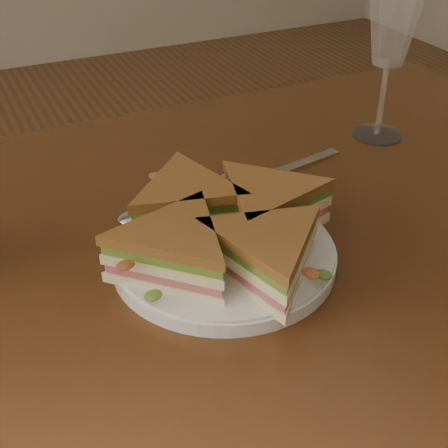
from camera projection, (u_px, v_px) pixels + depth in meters
name	position (u px, v px, depth m)	size (l,w,h in m)	color
table	(242.00, 293.00, 0.81)	(1.20, 0.80, 0.75)	#351B0C
plate	(224.00, 255.00, 0.70)	(0.25, 0.25, 0.02)	white
sandwich_wedges	(224.00, 228.00, 0.68)	(0.32, 0.32, 0.06)	#FFF3BC
crisps_mound	(224.00, 231.00, 0.68)	(0.09, 0.09, 0.05)	#C76F19
spoon	(151.00, 211.00, 0.79)	(0.18, 0.07, 0.01)	silver
knife	(277.00, 173.00, 0.88)	(0.21, 0.05, 0.00)	silver
wine_glass	(393.00, 26.00, 0.89)	(0.09, 0.09, 0.24)	white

